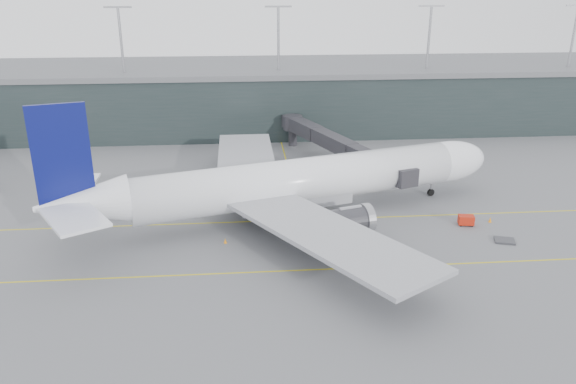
{
  "coord_description": "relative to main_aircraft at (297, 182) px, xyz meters",
  "views": [
    {
      "loc": [
        -4.04,
        -82.85,
        34.4
      ],
      "look_at": [
        2.73,
        -4.0,
        4.66
      ],
      "focal_mm": 35.0,
      "sensor_mm": 36.0,
      "label": 1
    }
  ],
  "objects": [
    {
      "name": "taxiline_b",
      "position": [
        -4.21,
        -17.5,
        -5.66
      ],
      "size": [
        160.0,
        0.25,
        0.02
      ],
      "primitive_type": "cube",
      "color": "gold",
      "rests_on": "ground"
    },
    {
      "name": "cone_nose",
      "position": [
        29.17,
        -4.84,
        -5.27
      ],
      "size": [
        0.5,
        0.5,
        0.79
      ],
      "primitive_type": "cone",
      "color": "orange",
      "rests_on": "ground"
    },
    {
      "name": "uld_a",
      "position": [
        -10.63,
        12.31,
        -4.83
      ],
      "size": [
        2.09,
        1.86,
        1.6
      ],
      "rotation": [
        0.0,
        0.0,
        0.3
      ],
      "color": "#343438",
      "rests_on": "ground"
    },
    {
      "name": "taxiline_lead_main",
      "position": [
        0.79,
        22.5,
        -5.66
      ],
      "size": [
        0.25,
        60.0,
        0.02
      ],
      "primitive_type": "cube",
      "color": "gold",
      "rests_on": "ground"
    },
    {
      "name": "cone_tail",
      "position": [
        -10.93,
        -8.72,
        -5.31
      ],
      "size": [
        0.45,
        0.45,
        0.71
      ],
      "primitive_type": "cone",
      "color": "orange",
      "rests_on": "ground"
    },
    {
      "name": "taxiline_a",
      "position": [
        -4.21,
        -1.5,
        -5.66
      ],
      "size": [
        160.0,
        0.25,
        0.02
      ],
      "primitive_type": "cube",
      "color": "gold",
      "rests_on": "ground"
    },
    {
      "name": "main_aircraft",
      "position": [
        0.0,
        0.0,
        0.0
      ],
      "size": [
        70.76,
        65.06,
        20.21
      ],
      "rotation": [
        0.0,
        0.0,
        0.29
      ],
      "color": "white",
      "rests_on": "ground"
    },
    {
      "name": "terminal",
      "position": [
        -4.21,
        60.49,
        1.95
      ],
      "size": [
        240.0,
        36.0,
        29.0
      ],
      "color": "#1F2A2A",
      "rests_on": "ground"
    },
    {
      "name": "baggage_dolly",
      "position": [
        28.36,
        -11.59,
        -5.51
      ],
      "size": [
        3.26,
        2.9,
        0.27
      ],
      "primitive_type": "cube",
      "rotation": [
        0.0,
        0.0,
        -0.3
      ],
      "color": "#35363A",
      "rests_on": "ground"
    },
    {
      "name": "cone_wing_port",
      "position": [
        3.06,
        13.78,
        -5.31
      ],
      "size": [
        0.45,
        0.45,
        0.72
      ],
      "primitive_type": "cone",
      "color": "orange",
      "rests_on": "ground"
    },
    {
      "name": "uld_b",
      "position": [
        -5.98,
        13.22,
        -4.68
      ],
      "size": [
        2.31,
        1.97,
        1.88
      ],
      "rotation": [
        0.0,
        0.0,
        -0.17
      ],
      "color": "#343438",
      "rests_on": "ground"
    },
    {
      "name": "uld_c",
      "position": [
        -5.0,
        12.66,
        -4.7
      ],
      "size": [
        2.39,
        2.11,
        1.85
      ],
      "rotation": [
        0.0,
        0.0,
        0.28
      ],
      "color": "#343438",
      "rests_on": "ground"
    },
    {
      "name": "ground",
      "position": [
        -4.21,
        2.5,
        -5.67
      ],
      "size": [
        320.0,
        320.0,
        0.0
      ],
      "primitive_type": "plane",
      "color": "#555459",
      "rests_on": "ground"
    },
    {
      "name": "gse_cart",
      "position": [
        25.05,
        -5.59,
        -4.81
      ],
      "size": [
        2.48,
        1.81,
        1.54
      ],
      "rotation": [
        0.0,
        0.0,
        -0.18
      ],
      "color": "red",
      "rests_on": "ground"
    },
    {
      "name": "jet_bridge",
      "position": [
        11.19,
        25.6,
        -0.58
      ],
      "size": [
        18.82,
        44.69,
        6.8
      ],
      "rotation": [
        0.0,
        0.0,
        0.36
      ],
      "color": "#2A292E",
      "rests_on": "ground"
    },
    {
      "name": "cone_wing_stbd",
      "position": [
        3.34,
        -15.58,
        -5.32
      ],
      "size": [
        0.44,
        0.44,
        0.7
      ],
      "primitive_type": "cone",
      "color": "orange",
      "rests_on": "ground"
    }
  ]
}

